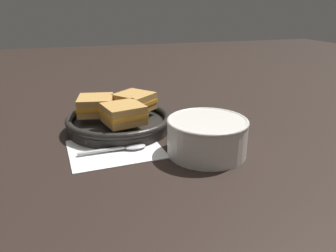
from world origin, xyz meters
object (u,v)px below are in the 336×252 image
object	(u,v)px
spoon	(126,148)
soup_bowl	(207,134)
skillet	(119,122)
sandwich_near_left	(96,105)
sandwich_near_right	(123,114)
sandwich_far_left	(136,101)

from	to	relation	value
spoon	soup_bowl	bearing A→B (deg)	-23.06
skillet	sandwich_near_left	distance (m)	0.07
sandwich_near_right	soup_bowl	bearing A→B (deg)	-40.68
skillet	sandwich_near_right	size ratio (longest dim) A/B	3.48
spoon	sandwich_near_right	world-z (taller)	sandwich_near_right
soup_bowl	sandwich_near_right	bearing A→B (deg)	139.32
spoon	sandwich_near_right	bearing A→B (deg)	80.08
skillet	sandwich_near_left	xyz separation A→B (m)	(-0.05, 0.03, 0.04)
sandwich_near_left	sandwich_far_left	distance (m)	0.11
sandwich_near_right	sandwich_near_left	bearing A→B (deg)	122.78
skillet	sandwich_far_left	world-z (taller)	sandwich_far_left
sandwich_near_left	sandwich_near_right	size ratio (longest dim) A/B	0.97
soup_bowl	spoon	size ratio (longest dim) A/B	1.15
spoon	sandwich_far_left	xyz separation A→B (m)	(0.06, 0.17, 0.06)
spoon	sandwich_near_right	xyz separation A→B (m)	(0.01, 0.08, 0.06)
soup_bowl	sandwich_far_left	size ratio (longest dim) A/B	1.38
sandwich_near_right	sandwich_far_left	bearing A→B (deg)	62.78
soup_bowl	sandwich_near_left	distance (m)	0.32
soup_bowl	spoon	bearing A→B (deg)	159.85
spoon	skillet	distance (m)	0.14
skillet	sandwich_near_right	bearing A→B (deg)	-86.85
sandwich_far_left	sandwich_near_left	bearing A→B (deg)	-177.22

